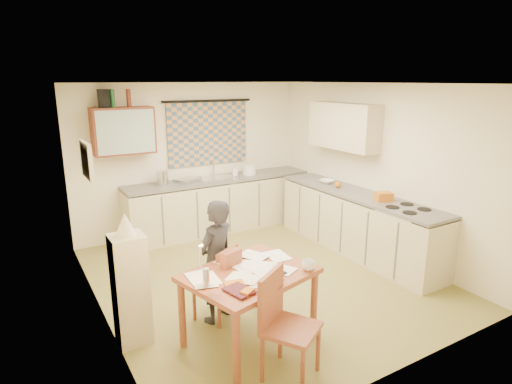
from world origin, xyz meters
TOP-DOWN VIEW (x-y plane):
  - floor at (0.00, 0.00)m, footprint 4.00×4.50m
  - ceiling at (0.00, 0.00)m, footprint 4.00×4.50m
  - wall_back at (0.00, 2.26)m, footprint 4.00×0.02m
  - wall_front at (0.00, -2.26)m, footprint 4.00×0.02m
  - wall_left at (-2.01, 0.00)m, footprint 0.02×4.50m
  - wall_right at (2.01, 0.00)m, footprint 0.02×4.50m
  - window_blind at (0.30, 2.22)m, footprint 1.45×0.03m
  - curtain_rod at (0.30, 2.20)m, footprint 1.60×0.04m
  - wall_cabinet at (-1.15, 2.08)m, footprint 0.90×0.34m
  - wall_cabinet_glass at (-1.15, 1.91)m, footprint 0.84×0.02m
  - upper_cabinet_right at (1.83, 0.55)m, footprint 0.34×1.30m
  - framed_print at (-1.97, 0.40)m, footprint 0.04×0.50m
  - print_canvas at (-1.95, 0.40)m, footprint 0.01×0.42m
  - counter_back at (0.39, 1.95)m, footprint 3.30×0.62m
  - counter_right at (1.70, 0.02)m, footprint 0.62×2.95m
  - stove at (1.70, -0.90)m, footprint 0.59×0.59m
  - sink at (0.34, 1.95)m, footprint 0.66×0.60m
  - tap at (0.34, 2.13)m, footprint 0.03×0.03m
  - dish_rack at (-0.23, 1.95)m, footprint 0.44×0.41m
  - kettle at (-0.63, 1.95)m, footprint 0.23×0.23m
  - mixing_bowl at (0.95, 1.95)m, footprint 0.27×0.27m
  - soap_bottle at (0.69, 2.00)m, footprint 0.12×0.12m
  - bowl at (1.70, 0.74)m, footprint 0.34×0.34m
  - orange_bag at (1.70, -0.48)m, footprint 0.26×0.23m
  - fruit_orange at (1.65, 0.42)m, footprint 0.10×0.10m
  - speaker at (-1.39, 2.08)m, footprint 0.19×0.22m
  - bottle_green at (-1.27, 2.08)m, footprint 0.08×0.08m
  - bottle_brown at (-1.03, 2.08)m, footprint 0.08×0.08m
  - dining_table at (-0.84, -1.17)m, footprint 1.36×1.16m
  - chair_far at (-0.94, -0.60)m, footprint 0.52×0.52m
  - chair_near at (-0.81, -1.79)m, footprint 0.60×0.60m
  - person at (-0.94, -0.63)m, footprint 0.73×0.68m
  - shelf_stand at (-1.84, -0.58)m, footprint 0.32×0.30m
  - lampshade at (-1.84, -0.58)m, footprint 0.20×0.20m
  - letter_rack at (-0.93, -0.95)m, footprint 0.24×0.16m
  - mug at (-0.33, -1.42)m, footprint 0.17×0.17m
  - magazine at (-1.21, -1.49)m, footprint 0.31×0.35m
  - book at (-1.19, -1.36)m, footprint 0.29×0.32m
  - orange_box at (-1.08, -1.54)m, footprint 0.14×0.13m
  - eyeglasses at (-0.62, -1.39)m, footprint 0.14×0.09m
  - candle_holder at (-1.33, -1.24)m, footprint 0.08×0.08m
  - candle at (-1.37, -1.22)m, footprint 0.03×0.03m
  - candle_flame at (-1.37, -1.26)m, footprint 0.02×0.02m
  - papers at (-0.86, -1.12)m, footprint 1.15×0.85m

SIDE VIEW (x-z plane):
  - floor at x=0.00m, z-range -0.02..0.00m
  - chair_far at x=-0.94m, z-range -0.16..0.68m
  - chair_near at x=-0.81m, z-range -0.18..0.78m
  - dining_table at x=-0.84m, z-range 0.00..0.75m
  - counter_right at x=1.70m, z-range -0.01..0.91m
  - counter_back at x=0.39m, z-range -0.01..0.91m
  - stove at x=1.70m, z-range 0.00..0.92m
  - shelf_stand at x=-1.84m, z-range 0.00..1.13m
  - person at x=-0.94m, z-range 0.00..1.35m
  - eyeglasses at x=-0.62m, z-range 0.75..0.77m
  - book at x=-1.19m, z-range 0.75..0.77m
  - papers at x=-0.86m, z-range 0.75..0.77m
  - magazine at x=-1.21m, z-range 0.75..0.77m
  - orange_box at x=-1.08m, z-range 0.75..0.79m
  - mug at x=-0.33m, z-range 0.75..0.85m
  - letter_rack at x=-0.93m, z-range 0.75..0.91m
  - candle_holder at x=-1.33m, z-range 0.75..0.93m
  - sink at x=0.34m, z-range 0.83..0.93m
  - bowl at x=1.70m, z-range 0.92..0.98m
  - dish_rack at x=-0.23m, z-range 0.92..0.98m
  - fruit_orange at x=1.65m, z-range 0.92..1.02m
  - orange_bag at x=1.70m, z-range 0.92..1.04m
  - mixing_bowl at x=0.95m, z-range 0.92..1.08m
  - soap_bottle at x=0.69m, z-range 0.92..1.11m
  - kettle at x=-0.63m, z-range 0.92..1.16m
  - candle at x=-1.37m, z-range 0.93..1.15m
  - tap at x=0.34m, z-range 0.92..1.20m
  - candle_flame at x=-1.37m, z-range 1.15..1.17m
  - lampshade at x=-1.84m, z-range 1.13..1.35m
  - wall_back at x=0.00m, z-range 0.00..2.50m
  - wall_front at x=0.00m, z-range 0.00..2.50m
  - wall_left at x=-2.01m, z-range 0.00..2.50m
  - wall_right at x=2.01m, z-range 0.00..2.50m
  - window_blind at x=0.30m, z-range 1.12..2.17m
  - framed_print at x=-1.97m, z-range 1.50..1.90m
  - print_canvas at x=-1.95m, z-range 1.54..1.86m
  - wall_cabinet at x=-1.15m, z-range 1.45..2.15m
  - wall_cabinet_glass at x=-1.15m, z-range 1.48..2.12m
  - upper_cabinet_right at x=1.83m, z-range 1.50..2.20m
  - curtain_rod at x=0.30m, z-range 2.18..2.22m
  - speaker at x=-1.39m, z-range 2.15..2.41m
  - bottle_green at x=-1.27m, z-range 2.15..2.41m
  - bottle_brown at x=-1.03m, z-range 2.15..2.41m
  - ceiling at x=0.00m, z-range 2.50..2.52m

